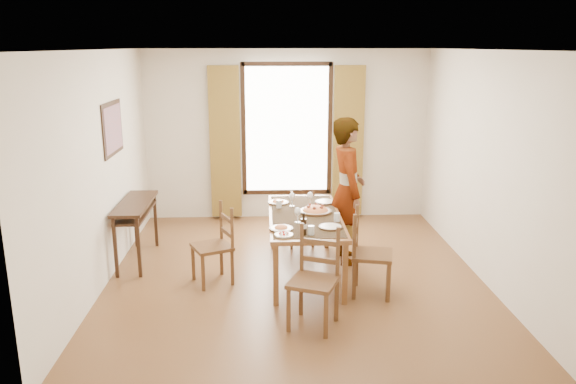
{
  "coord_description": "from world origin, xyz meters",
  "views": [
    {
      "loc": [
        -0.36,
        -6.4,
        2.75
      ],
      "look_at": [
        -0.07,
        0.26,
        1.0
      ],
      "focal_mm": 35.0,
      "sensor_mm": 36.0,
      "label": 1
    }
  ],
  "objects_px": {
    "dining_table": "(305,220)",
    "pasta_platter": "(315,208)",
    "man": "(347,191)",
    "console_table": "(135,211)"
  },
  "relations": [
    {
      "from": "console_table",
      "to": "dining_table",
      "type": "height_order",
      "value": "console_table"
    },
    {
      "from": "console_table",
      "to": "dining_table",
      "type": "distance_m",
      "value": 2.21
    },
    {
      "from": "man",
      "to": "console_table",
      "type": "bearing_deg",
      "value": 84.06
    },
    {
      "from": "man",
      "to": "pasta_platter",
      "type": "bearing_deg",
      "value": 122.06
    },
    {
      "from": "console_table",
      "to": "pasta_platter",
      "type": "distance_m",
      "value": 2.33
    },
    {
      "from": "console_table",
      "to": "dining_table",
      "type": "relative_size",
      "value": 0.63
    },
    {
      "from": "dining_table",
      "to": "man",
      "type": "bearing_deg",
      "value": 35.71
    },
    {
      "from": "console_table",
      "to": "man",
      "type": "relative_size",
      "value": 0.64
    },
    {
      "from": "dining_table",
      "to": "pasta_platter",
      "type": "distance_m",
      "value": 0.2
    },
    {
      "from": "man",
      "to": "pasta_platter",
      "type": "height_order",
      "value": "man"
    }
  ]
}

